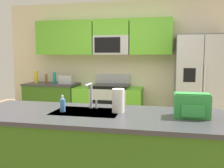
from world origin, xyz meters
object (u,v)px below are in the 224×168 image
paper_towel_roll (118,101)px  toaster (66,79)px  bottle_yellow (36,77)px  soap_dispenser (63,105)px  sink_faucet (91,93)px  pepper_mill (46,79)px  refrigerator (200,86)px  bottle_teal (55,78)px  backpack (192,105)px  range_oven (109,107)px

paper_towel_roll → toaster: bearing=123.1°
paper_towel_roll → bottle_yellow: bearing=133.1°
soap_dispenser → paper_towel_roll: bearing=8.8°
toaster → sink_faucet: sink_faucet is taller
pepper_mill → refrigerator: bearing=-1.3°
bottle_teal → toaster: bearing=-1.5°
refrigerator → backpack: refrigerator is taller
pepper_mill → sink_faucet: 2.84m
bottle_yellow → bottle_teal: bottle_yellow is taller
bottle_teal → sink_faucet: size_ratio=0.83×
backpack → sink_faucet: bearing=170.9°
soap_dispenser → bottle_teal: bearing=116.6°
soap_dispenser → backpack: 1.27m
refrigerator → bottle_teal: 2.89m
refrigerator → pepper_mill: refrigerator is taller
pepper_mill → paper_towel_roll: bearing=-50.2°
bottle_teal → backpack: (2.49, -2.42, 0.00)m
bottle_yellow → sink_faucet: bearing=-50.0°
soap_dispenser → paper_towel_roll: paper_towel_roll is taller
pepper_mill → sink_faucet: sink_faucet is taller
refrigerator → paper_towel_roll: size_ratio=7.71×
refrigerator → bottle_yellow: (-3.32, 0.03, 0.10)m
bottle_yellow → paper_towel_roll: 3.24m
range_oven → sink_faucet: (0.32, -2.30, 0.62)m
refrigerator → sink_faucet: (-1.42, -2.23, 0.14)m
refrigerator → sink_faucet: size_ratio=6.56×
pepper_mill → bottle_yellow: size_ratio=0.75×
refrigerator → bottle_yellow: bearing=179.4°
pepper_mill → soap_dispenser: (1.43, -2.49, -0.03)m
refrigerator → paper_towel_roll: 2.58m
pepper_mill → backpack: 3.66m
refrigerator → paper_towel_roll: (-1.10, -2.33, 0.09)m
bottle_yellow → soap_dispenser: size_ratio=1.49×
bottle_yellow → backpack: bottle_yellow is taller
bottle_yellow → backpack: (2.92, -2.42, -0.01)m
bottle_yellow → bottle_teal: size_ratio=1.09×
sink_faucet → paper_towel_roll: size_ratio=1.17×
bottle_yellow → backpack: 3.80m
bottle_teal → soap_dispenser: size_ratio=1.37×
range_oven → soap_dispenser: range_oven is taller
range_oven → bottle_yellow: 1.68m
sink_faucet → backpack: sink_faucet is taller
refrigerator → pepper_mill: bearing=178.7°
backpack → paper_towel_roll: bearing=175.1°
bottle_teal → paper_towel_roll: paper_towel_roll is taller
toaster → sink_faucet: size_ratio=0.99×
toaster → paper_towel_roll: bearing=-56.9°
toaster → soap_dispenser: bearing=-68.4°
toaster → paper_towel_roll: paper_towel_roll is taller
range_oven → toaster: (-0.89, -0.05, 0.55)m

